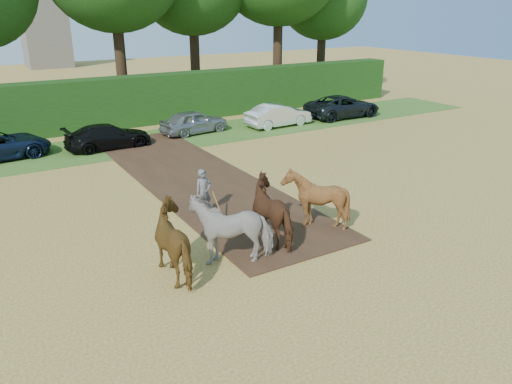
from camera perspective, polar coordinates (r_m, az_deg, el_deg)
name	(u,v)px	position (r m, az deg, el deg)	size (l,w,h in m)	color
ground	(246,250)	(15.35, -1.15, -6.67)	(120.00, 120.00, 0.00)	gold
earth_strip	(195,178)	(21.74, -7.00, 1.60)	(4.50, 17.00, 0.05)	#472D1C
grass_verge	(114,146)	(27.62, -15.94, 5.03)	(50.00, 5.00, 0.03)	#38601E
hedgerow	(89,105)	(31.58, -18.50, 9.40)	(46.00, 1.60, 3.00)	#14380F
plough_team	(253,218)	(15.12, -0.33, -2.94)	(6.57, 4.96, 2.01)	brown
parked_cars	(139,131)	(27.82, -13.24, 6.82)	(36.62, 3.78, 1.46)	silver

